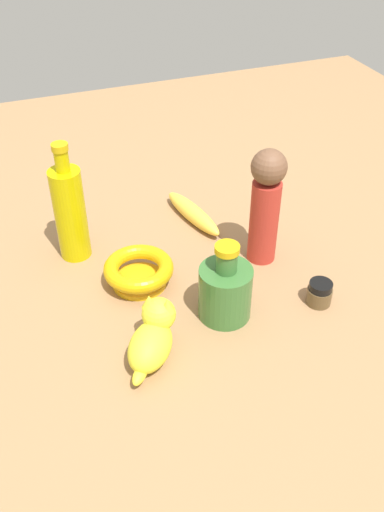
# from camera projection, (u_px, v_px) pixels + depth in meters

# --- Properties ---
(ground) EXTENTS (2.00, 2.00, 0.00)m
(ground) POSITION_uv_depth(u_px,v_px,m) (192.00, 277.00, 1.10)
(ground) COLOR #936D47
(nail_polish_jar) EXTENTS (0.05, 0.05, 0.05)m
(nail_polish_jar) POSITION_uv_depth(u_px,v_px,m) (320.00, 293.00, 1.03)
(nail_polish_jar) COLOR brown
(nail_polish_jar) RESTS_ON ground
(person_figure_adult) EXTENTS (0.07, 0.07, 0.24)m
(person_figure_adult) POSITION_uv_depth(u_px,v_px,m) (266.00, 203.00, 1.07)
(person_figure_adult) COLOR #AF2E23
(person_figure_adult) RESTS_ON ground
(bottle_tall) EXTENTS (0.06, 0.06, 0.25)m
(bottle_tall) POSITION_uv_depth(u_px,v_px,m) (70.00, 212.00, 1.09)
(bottle_tall) COLOR #BEAF06
(bottle_tall) RESTS_ON ground
(bowl) EXTENTS (0.13, 0.13, 0.05)m
(bowl) POSITION_uv_depth(u_px,v_px,m) (139.00, 271.00, 1.07)
(bowl) COLOR gold
(bowl) RESTS_ON ground
(bottle_short) EXTENTS (0.09, 0.09, 0.15)m
(bottle_short) POSITION_uv_depth(u_px,v_px,m) (225.00, 290.00, 0.98)
(bottle_short) COLOR #36682E
(bottle_short) RESTS_ON ground
(banana) EXTENTS (0.08, 0.20, 0.04)m
(banana) POSITION_uv_depth(u_px,v_px,m) (193.00, 213.00, 1.24)
(banana) COLOR yellow
(banana) RESTS_ON ground
(cat_figurine) EXTENTS (0.12, 0.13, 0.10)m
(cat_figurine) POSITION_uv_depth(u_px,v_px,m) (153.00, 336.00, 0.91)
(cat_figurine) COLOR yellow
(cat_figurine) RESTS_ON ground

